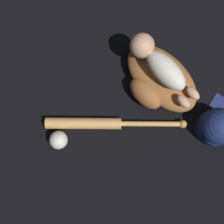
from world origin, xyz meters
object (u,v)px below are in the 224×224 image
baseball_cap (217,127)px  baseball_bat (97,123)px  baby_figure (159,63)px  baseball (59,140)px  baseball_glove (159,80)px

baseball_cap → baseball_bat: bearing=61.6°
baby_figure → baseball_bat: baby_figure is taller
baseball_bat → baseball_cap: 0.51m
baby_figure → baseball_cap: 0.36m
baseball_bat → baseball: size_ratio=7.11×
baseball_glove → baby_figure: size_ratio=1.13×
baby_figure → baseball_bat: bearing=105.6°
baseball → baseball_cap: (-0.25, -0.63, 0.02)m
baby_figure → baseball_cap: baby_figure is taller
baseball_glove → baseball: (-0.04, 0.50, -0.01)m
baseball → baseball_bat: bearing=-92.1°
baseball → baseball_glove: bearing=-85.4°
baseball_bat → baseball: bearing=87.9°
baseball_glove → baseball_bat: bearing=98.3°
baseball_glove → baseball: 0.51m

